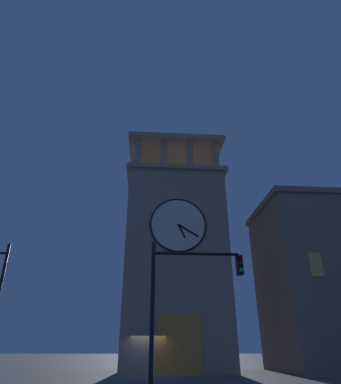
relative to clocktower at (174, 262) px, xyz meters
name	(u,v)px	position (x,y,z in m)	size (l,w,h in m)	color
ground_plane	(147,376)	(2.22, 3.46, -8.72)	(200.00, 200.00, 0.00)	#4C4C51
clocktower	(174,262)	(0.00, 0.00, 0.00)	(9.12, 8.25, 22.35)	gray
traffic_signal_mid	(184,290)	(1.06, 16.79, -5.08)	(3.54, 0.41, 5.47)	black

